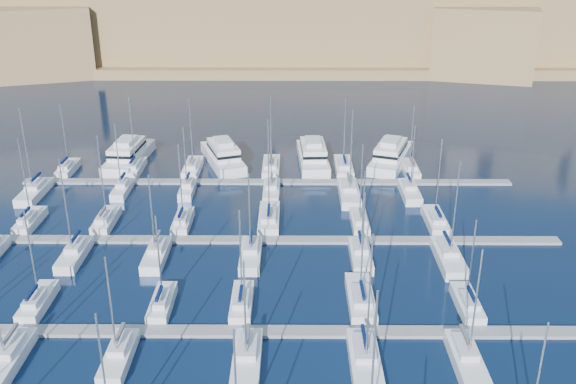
{
  "coord_description": "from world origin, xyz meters",
  "views": [
    {
      "loc": [
        4.27,
        -70.68,
        41.42
      ],
      "look_at": [
        3.82,
        6.0,
        9.23
      ],
      "focal_mm": 40.0,
      "sensor_mm": 36.0,
      "label": 1
    }
  ],
  "objects_px": {
    "motor_yacht_b": "(223,155)",
    "motor_yacht_a": "(128,154)",
    "motor_yacht_d": "(391,155)",
    "motor_yacht_c": "(313,155)"
  },
  "relations": [
    {
      "from": "motor_yacht_b",
      "to": "motor_yacht_a",
      "type": "bearing_deg",
      "value": 179.06
    },
    {
      "from": "motor_yacht_a",
      "to": "motor_yacht_d",
      "type": "xyz_separation_m",
      "value": [
        48.87,
        0.05,
        0.0
      ]
    },
    {
      "from": "motor_yacht_c",
      "to": "motor_yacht_a",
      "type": "bearing_deg",
      "value": 179.61
    },
    {
      "from": "motor_yacht_c",
      "to": "motor_yacht_b",
      "type": "bearing_deg",
      "value": -179.8
    },
    {
      "from": "motor_yacht_b",
      "to": "motor_yacht_c",
      "type": "bearing_deg",
      "value": 0.2
    },
    {
      "from": "motor_yacht_a",
      "to": "motor_yacht_c",
      "type": "distance_m",
      "value": 34.39
    },
    {
      "from": "motor_yacht_b",
      "to": "motor_yacht_d",
      "type": "bearing_deg",
      "value": 0.62
    },
    {
      "from": "motor_yacht_d",
      "to": "motor_yacht_b",
      "type": "bearing_deg",
      "value": -179.38
    },
    {
      "from": "motor_yacht_b",
      "to": "motor_yacht_d",
      "type": "height_order",
      "value": "same"
    },
    {
      "from": "motor_yacht_a",
      "to": "motor_yacht_d",
      "type": "relative_size",
      "value": 0.98
    }
  ]
}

